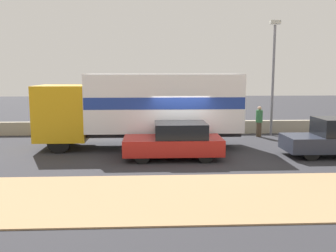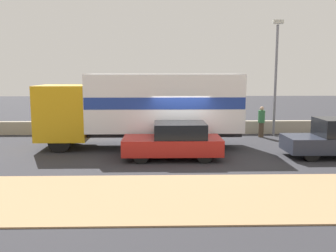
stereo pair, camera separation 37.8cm
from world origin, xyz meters
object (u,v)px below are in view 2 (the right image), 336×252
street_lamp (276,69)px  box_truck (146,106)px  pedestrian (261,121)px  car_hatchback (174,141)px

street_lamp → box_truck: street_lamp is taller
street_lamp → pedestrian: bearing=-151.9°
street_lamp → car_hatchback: size_ratio=1.57×
box_truck → pedestrian: size_ratio=5.55×
street_lamp → pedestrian: street_lamp is taller
car_hatchback → street_lamp: bearing=-136.5°
street_lamp → car_hatchback: bearing=-136.5°
pedestrian → box_truck: bearing=-156.5°
street_lamp → pedestrian: (-0.82, -0.44, -2.81)m
car_hatchback → pedestrian: pedestrian is taller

